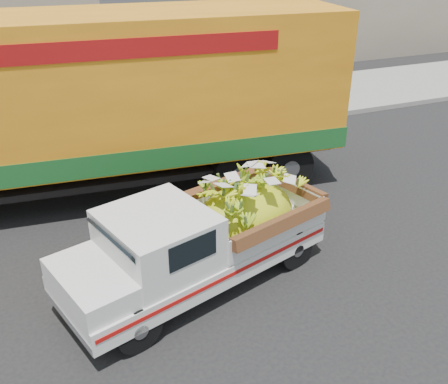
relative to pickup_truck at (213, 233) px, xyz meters
name	(u,v)px	position (x,y,z in m)	size (l,w,h in m)	color
ground	(179,281)	(-0.60, 0.04, -0.82)	(100.00, 100.00, 0.00)	black
curb	(108,146)	(-0.60, 6.21, -0.75)	(60.00, 0.25, 0.15)	gray
sidewalk	(95,122)	(-0.60, 8.31, -0.75)	(60.00, 4.00, 0.14)	gray
pickup_truck	(213,233)	(0.00, 0.00, 0.00)	(4.64, 2.78, 1.53)	black
semi_trailer	(56,103)	(-1.87, 3.76, 1.30)	(12.04, 3.62, 3.80)	black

